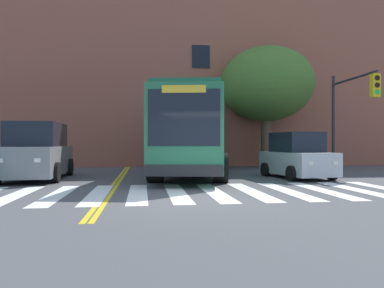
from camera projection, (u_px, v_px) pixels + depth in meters
name	position (u px, v px, depth m)	size (l,w,h in m)	color
ground_plane	(196.00, 200.00, 9.58)	(120.00, 120.00, 0.00)	#4C4C4F
crosswalk	(177.00, 193.00, 10.98)	(14.13, 4.48, 0.01)	white
lane_line_yellow_inner	(128.00, 165.00, 24.62)	(0.12, 36.00, 0.01)	gold
lane_line_yellow_outer	(131.00, 165.00, 24.64)	(0.12, 36.00, 0.01)	gold
city_bus	(192.00, 133.00, 17.23)	(4.36, 11.37, 3.56)	#28704C
car_grey_near_lane	(37.00, 153.00, 15.10)	(2.42, 5.13, 2.27)	slate
car_silver_far_lane	(297.00, 157.00, 15.64)	(2.35, 3.87, 1.91)	#B7BABF
car_red_behind_bus	(176.00, 148.00, 26.32)	(2.46, 4.74, 2.28)	#AD1E1E
traffic_light_near_corner	(350.00, 104.00, 17.97)	(0.34, 3.87, 4.98)	#28282D
street_tree_curbside_large	(266.00, 85.00, 22.18)	(7.62, 7.69, 7.18)	brown
building_facade	(193.00, 74.00, 26.98)	(37.19, 8.02, 12.83)	#9E5642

